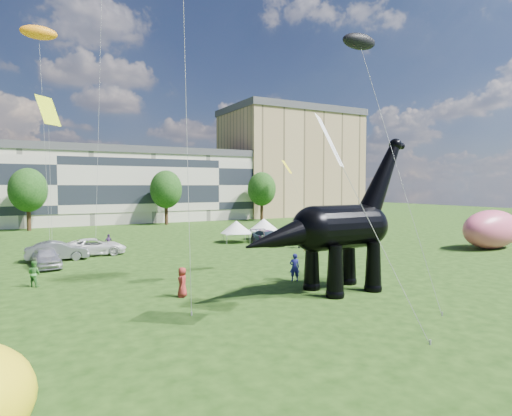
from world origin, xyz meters
name	(u,v)px	position (x,y,z in m)	size (l,w,h in m)	color
ground	(329,322)	(0.00, 0.00, 0.00)	(220.00, 220.00, 0.00)	#16330C
terrace_row	(55,188)	(-8.00, 62.00, 6.00)	(78.00, 11.00, 12.00)	beige
apartment_block	(290,165)	(40.00, 65.00, 11.00)	(28.00, 18.00, 22.00)	tan
tree_mid_left	(28,186)	(-12.00, 53.00, 6.29)	(5.20, 5.20, 9.44)	#382314
tree_mid_right	(166,186)	(8.00, 53.00, 6.29)	(5.20, 5.20, 9.44)	#382314
tree_far_right	(262,186)	(26.00, 53.00, 6.29)	(5.20, 5.20, 9.44)	#382314
dinosaur_sculpture	(336,230)	(4.06, 4.56, 3.72)	(12.03, 3.37, 9.86)	black
car_silver	(46,258)	(-11.06, 21.27, 0.79)	(1.87, 4.65, 1.58)	silver
car_grey	(57,251)	(-10.09, 24.37, 0.83)	(1.75, 5.01, 1.65)	slate
car_white	(95,247)	(-6.88, 25.83, 0.78)	(2.59, 5.62, 1.56)	white
car_dark	(268,237)	(10.79, 24.42, 0.76)	(2.14, 5.26, 1.53)	#595960
gazebo_near	(236,227)	(8.52, 27.64, 1.73)	(4.32, 4.32, 2.46)	white
gazebo_far	(264,225)	(12.49, 28.35, 1.77)	(3.95, 3.95, 2.52)	white
inflatable_pink	(491,229)	(29.33, 10.95, 1.98)	(7.90, 3.95, 3.95)	#EB5B7E
visitors	(212,259)	(0.02, 14.25, 0.85)	(49.17, 45.08, 1.86)	#2C5F70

